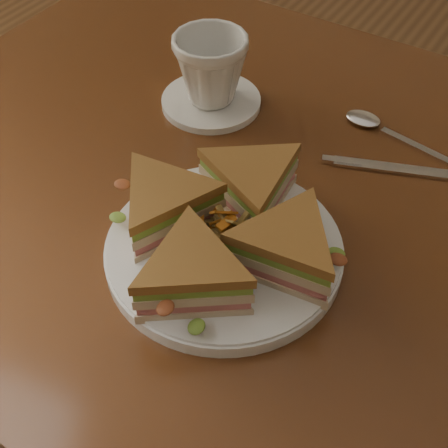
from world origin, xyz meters
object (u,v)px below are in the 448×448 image
(knife, at_px, (403,170))
(saucer, at_px, (211,101))
(table, at_px, (310,263))
(coffee_cup, at_px, (211,69))
(spoon, at_px, (378,127))
(plate, at_px, (224,251))
(sandwich_wedges, at_px, (224,227))

(knife, bearing_deg, saucer, 161.05)
(table, distance_m, coffee_cup, 0.29)
(spoon, bearing_deg, plate, -90.95)
(plate, relative_size, sandwich_wedges, 0.90)
(spoon, xyz_separation_m, saucer, (-0.22, -0.07, 0.00))
(plate, bearing_deg, knife, 63.83)
(table, bearing_deg, spoon, 89.88)
(table, xyz_separation_m, coffee_cup, (-0.22, 0.10, 0.16))
(sandwich_wedges, bearing_deg, spoon, 79.37)
(knife, bearing_deg, sandwich_wedges, -137.10)
(knife, bearing_deg, spoon, 113.06)
(sandwich_wedges, height_order, saucer, sandwich_wedges)
(table, relative_size, plate, 4.68)
(plate, bearing_deg, saucer, 125.83)
(knife, bearing_deg, table, -138.53)
(table, bearing_deg, saucer, 154.23)
(knife, bearing_deg, plate, -137.10)
(plate, xyz_separation_m, coffee_cup, (-0.16, 0.22, 0.05))
(plate, relative_size, knife, 1.25)
(table, bearing_deg, sandwich_wedges, -114.76)
(saucer, relative_size, coffee_cup, 1.37)
(plate, bearing_deg, spoon, 79.37)
(sandwich_wedges, distance_m, spoon, 0.30)
(sandwich_wedges, distance_m, coffee_cup, 0.28)
(sandwich_wedges, xyz_separation_m, knife, (0.11, 0.23, -0.04))
(table, height_order, knife, knife)
(table, xyz_separation_m, knife, (0.06, 0.11, 0.10))
(plate, xyz_separation_m, saucer, (-0.16, 0.22, -0.00))
(knife, height_order, coffee_cup, coffee_cup)
(knife, distance_m, saucer, 0.28)
(saucer, height_order, coffee_cup, coffee_cup)
(table, height_order, sandwich_wedges, sandwich_wedges)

